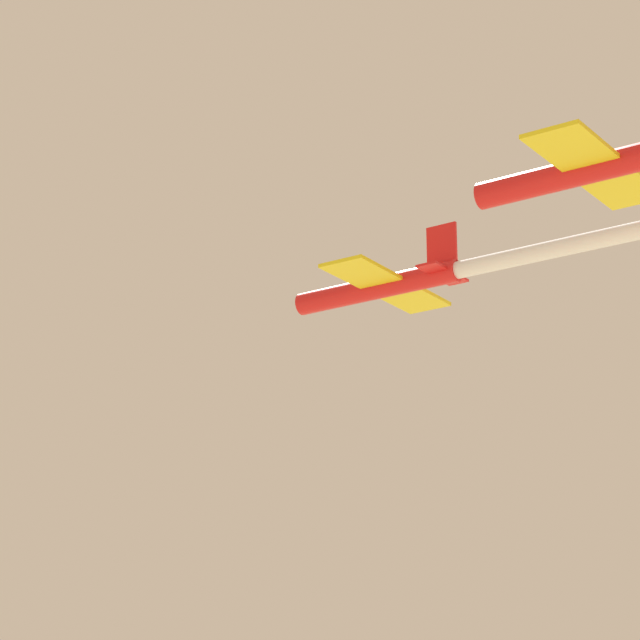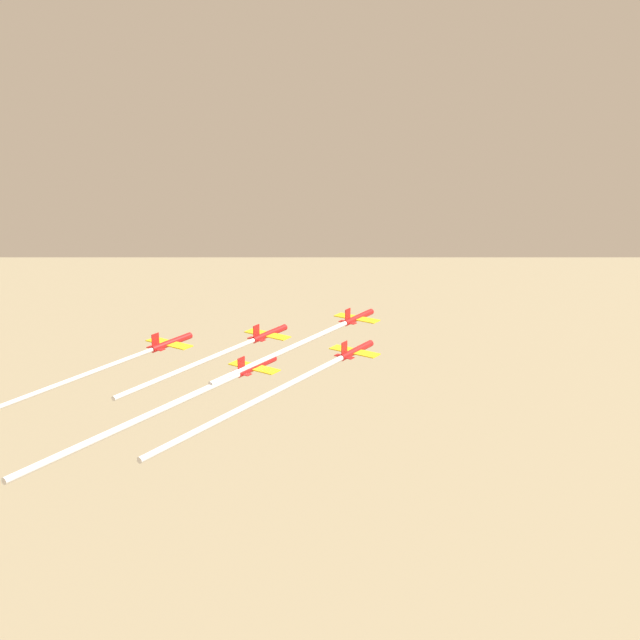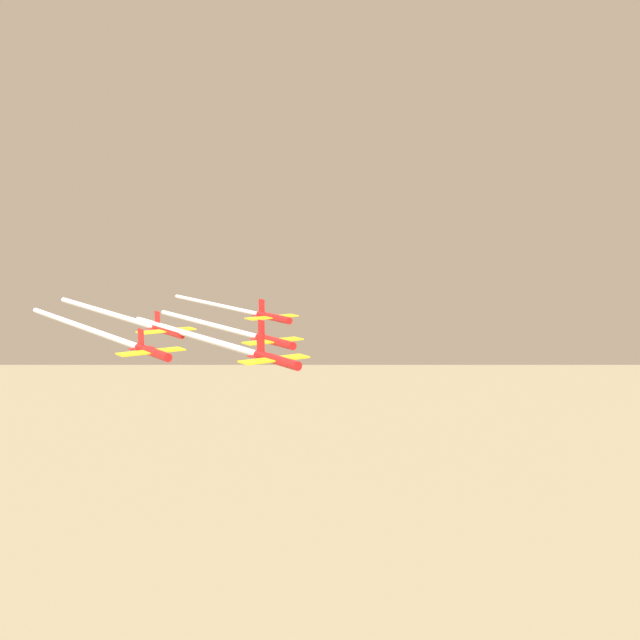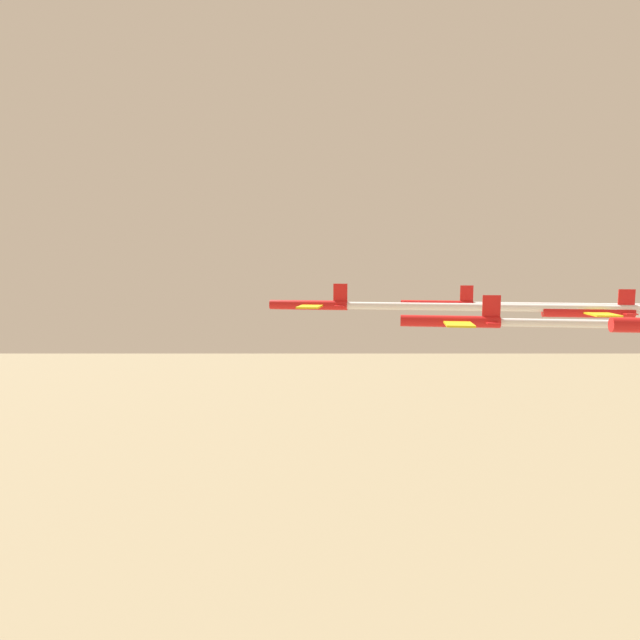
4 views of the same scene
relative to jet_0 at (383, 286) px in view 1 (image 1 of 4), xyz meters
The scene contains 2 objects.
jet_0 is the anchor object (origin of this frame).
jet_1 20.72m from the jet_0, 169.29° to the left, with size 10.67×10.38×3.60m.
Camera 1 is at (-5.67, 77.62, 137.32)m, focal length 85.00 mm.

